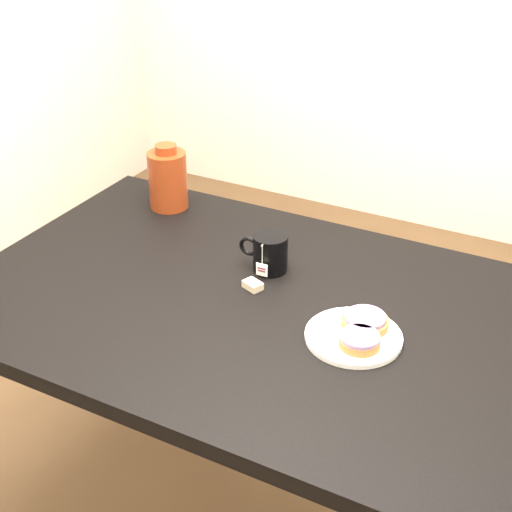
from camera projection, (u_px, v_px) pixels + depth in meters
name	position (u px, v px, depth m)	size (l,w,h in m)	color
table	(255.00, 328.00, 1.71)	(1.40, 0.90, 0.75)	black
plate	(354.00, 336.00, 1.54)	(0.21, 0.21, 0.02)	white
bagel_back	(365.00, 321.00, 1.55)	(0.13, 0.13, 0.03)	brown
bagel_front	(360.00, 340.00, 1.49)	(0.12, 0.12, 0.03)	brown
mug	(269.00, 253.00, 1.77)	(0.13, 0.09, 0.10)	black
teabag_pouch	(253.00, 285.00, 1.71)	(0.04, 0.03, 0.02)	#C6B793
bagel_package	(168.00, 179.00, 2.06)	(0.15, 0.15, 0.19)	#561A0B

